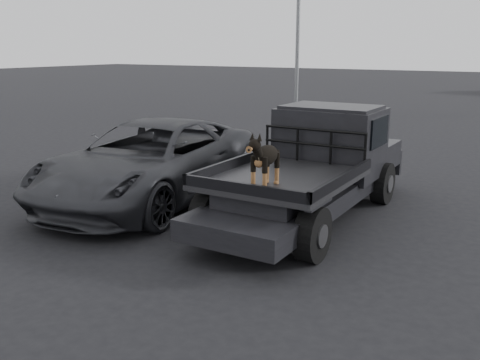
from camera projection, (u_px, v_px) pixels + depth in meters
The scene contains 6 objects.
ground at pixel (285, 260), 7.23m from camera, with size 120.00×120.00×0.00m, color black.
flatbed_ute at pixel (308, 191), 8.92m from camera, with size 2.00×5.40×0.92m, color black, non-canonical shape.
ute_cab at pixel (331, 130), 9.49m from camera, with size 1.72×1.30×0.88m, color black, non-canonical shape.
headache_rack at pixel (314, 146), 8.91m from camera, with size 1.80×0.08×0.55m, color black, non-canonical shape.
dog at pixel (265, 160), 7.36m from camera, with size 0.32×0.60×0.74m, color black, non-canonical shape.
parked_suv at pixel (151, 161), 9.93m from camera, with size 2.43×5.28×1.47m, color #2D2E33.
Camera 1 is at (2.94, -6.10, 2.81)m, focal length 40.00 mm.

